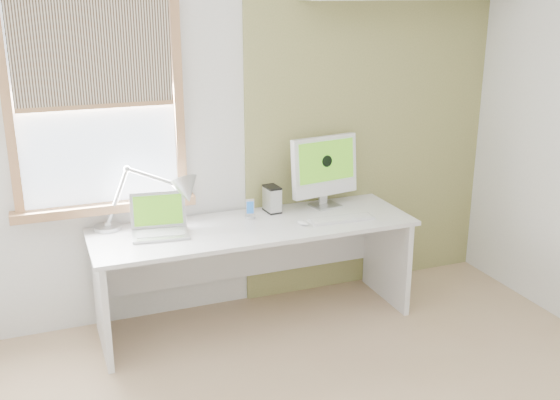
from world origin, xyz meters
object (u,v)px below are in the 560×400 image
desk (252,248)px  desk_lamp (171,195)px  laptop (159,224)px  imac (324,168)px  external_drive (272,199)px

desk → desk_lamp: desk_lamp is taller
laptop → imac: (1.25, 0.13, 0.23)m
desk → imac: imac is taller
desk → laptop: (-0.63, 0.02, 0.26)m
desk_lamp → laptop: (-0.10, -0.08, -0.16)m
desk → external_drive: external_drive is taller
laptop → external_drive: size_ratio=2.07×
desk → laptop: laptop is taller
laptop → external_drive: (0.84, 0.14, 0.03)m
desk_lamp → imac: size_ratio=1.38×
external_drive → laptop: bearing=-170.6°
desk → desk_lamp: bearing=168.9°
external_drive → desk: bearing=-143.1°
desk_lamp → laptop: size_ratio=1.88×
external_drive → imac: 0.45m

